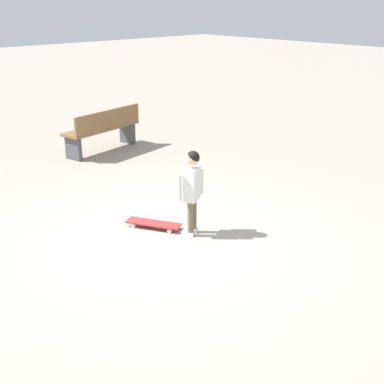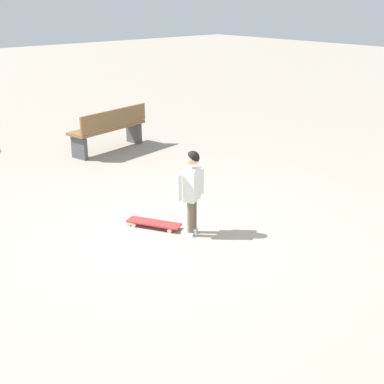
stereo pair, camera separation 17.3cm
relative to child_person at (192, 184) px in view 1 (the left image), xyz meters
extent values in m
plane|color=#9E9384|center=(0.12, 0.40, -0.66)|extent=(50.00, 50.00, 0.00)
cylinder|color=brown|center=(-0.03, 0.05, -0.42)|extent=(0.08, 0.08, 0.42)
cube|color=white|center=(0.00, 0.06, -0.63)|extent=(0.17, 0.14, 0.05)
cylinder|color=brown|center=(0.02, -0.05, -0.42)|extent=(0.08, 0.08, 0.42)
cube|color=white|center=(0.05, -0.04, -0.63)|extent=(0.17, 0.14, 0.05)
cube|color=white|center=(0.00, 0.00, -0.01)|extent=(0.23, 0.28, 0.40)
cylinder|color=white|center=(0.02, 0.18, -0.01)|extent=(0.06, 0.06, 0.32)
cylinder|color=white|center=(0.02, -0.17, -0.01)|extent=(0.06, 0.06, 0.32)
sphere|color=beige|center=(0.00, 0.00, 0.31)|extent=(0.17, 0.17, 0.17)
sphere|color=black|center=(-0.01, -0.01, 0.32)|extent=(0.16, 0.16, 0.16)
cube|color=#B22D2D|center=(0.46, 0.24, -0.59)|extent=(0.71, 0.50, 0.02)
cube|color=#B7B7BC|center=(0.67, 0.35, -0.61)|extent=(0.08, 0.11, 0.02)
cube|color=#B7B7BC|center=(0.24, 0.12, -0.61)|extent=(0.08, 0.11, 0.02)
cylinder|color=beige|center=(0.64, 0.42, -0.63)|extent=(0.06, 0.05, 0.06)
cylinder|color=beige|center=(0.71, 0.29, -0.63)|extent=(0.06, 0.05, 0.06)
cylinder|color=beige|center=(0.21, 0.19, -0.63)|extent=(0.06, 0.05, 0.06)
cylinder|color=beige|center=(0.28, 0.06, -0.63)|extent=(0.06, 0.05, 0.06)
cube|color=brown|center=(3.85, -1.27, -0.22)|extent=(0.73, 1.65, 0.05)
cube|color=brown|center=(3.65, -1.30, -0.02)|extent=(0.34, 1.58, 0.32)
cube|color=#4C4C51|center=(3.98, -1.95, -0.46)|extent=(0.36, 0.14, 0.39)
cube|color=#4C4C51|center=(3.71, -0.58, -0.46)|extent=(0.36, 0.14, 0.39)
camera|label=1|loc=(-4.32, 4.01, 2.10)|focal=49.30mm
camera|label=2|loc=(-4.43, 3.88, 2.10)|focal=49.30mm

